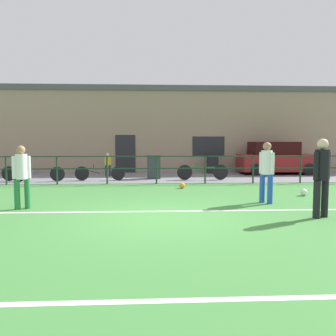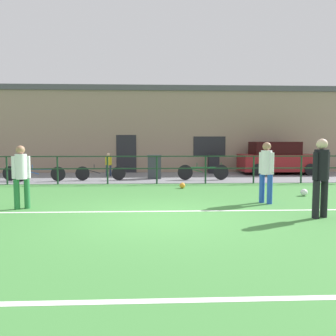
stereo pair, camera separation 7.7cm
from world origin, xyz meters
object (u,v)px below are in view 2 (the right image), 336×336
Objects in this scene: soccer_ball_spare at (182,186)px; trash_bin_0 at (213,164)px; player_striker at (266,169)px; parked_car_red at (277,159)px; soccer_ball_match at (304,192)px; trash_bin_1 at (154,167)px; bicycle_parked_0 at (203,172)px; bicycle_parked_1 at (39,174)px; bicycle_parked_2 at (100,173)px; spectator_child at (109,163)px; player_winger at (21,173)px; player_goalkeeper at (321,173)px.

soccer_ball_spare is 0.21× the size of trash_bin_0.
soccer_ball_spare is (-2.07, 3.04, -0.86)m from player_striker.
parked_car_red reaches higher than trash_bin_0.
trash_bin_1 is at bearing 133.02° from soccer_ball_match.
soccer_ball_match is at bearing -91.03° from player_striker.
bicycle_parked_0 is (1.15, 2.56, 0.27)m from soccer_ball_spare.
soccer_ball_match is 10.55m from bicycle_parked_1.
bicycle_parked_0 is at bearing 0.00° from bicycle_parked_2.
soccer_ball_match is 8.39m from bicycle_parked_2.
player_striker is at bearing -90.64° from trash_bin_0.
player_striker is 0.43× the size of parked_car_red.
parked_car_red is at bearing 16.68° from trash_bin_1.
bicycle_parked_0 is at bearing -148.87° from parked_car_red.
trash_bin_0 reaches higher than soccer_ball_match.
spectator_child is at bearing 138.68° from soccer_ball_match.
bicycle_parked_1 is at bearing -100.40° from player_winger.
soccer_ball_spare is at bearing 153.43° from soccer_ball_match.
parked_car_red is at bearing -164.12° from player_winger.
soccer_ball_spare is (4.41, 3.55, -0.81)m from player_winger.
player_goalkeeper is 7.59m from bicycle_parked_0.
player_striker is 8.70m from trash_bin_0.
player_goalkeeper is 8.90m from trash_bin_1.
bicycle_parked_0 is at bearing 2.27° from bicycle_parked_1.
player_striker is 1.05× the size of player_winger.
player_goalkeeper is 1.63× the size of trash_bin_1.
trash_bin_0 is at bearing 171.95° from parked_car_red.
trash_bin_0 is at bearing -151.14° from player_winger.
parked_car_red is 3.35m from trash_bin_0.
bicycle_parked_0 reaches higher than soccer_ball_spare.
soccer_ball_spare is at bearing -2.55° from player_striker.
trash_bin_0 is (-0.52, 10.49, -0.49)m from player_goalkeeper.
bicycle_parked_0 is at bearing 147.05° from spectator_child.
bicycle_parked_1 is at bearing 116.55° from player_goalkeeper.
player_striker is 1.47× the size of spectator_child.
spectator_child reaches higher than soccer_ball_spare.
player_goalkeeper is 7.22m from player_winger.
bicycle_parked_0 is (-1.54, 7.41, -0.64)m from player_goalkeeper.
parked_car_red is at bearing 16.39° from bicycle_parked_2.
spectator_child is at bearing 127.41° from soccer_ball_spare.
player_goalkeeper reaches higher than bicycle_parked_0.
soccer_ball_spare is 6.06m from trash_bin_0.
trash_bin_1 reaches higher than soccer_ball_match.
player_winger is at bearing -125.60° from trash_bin_0.
player_goalkeeper is 9.62m from bicycle_parked_2.
player_striker is at bearing -144.26° from soccer_ball_match.
player_striker is 0.74× the size of bicycle_parked_0.
parked_car_red reaches higher than bicycle_parked_2.
player_goalkeeper is 8.04× the size of soccer_ball_match.
player_goalkeeper reaches higher than spectator_child.
soccer_ball_match is at bearing 127.16° from spectator_child.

